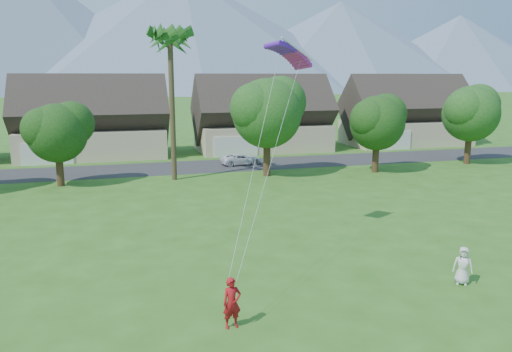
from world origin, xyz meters
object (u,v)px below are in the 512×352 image
object	(u,v)px
kite_flyer	(232,303)
watcher	(463,266)
parked_car	(241,159)
parafoil_kite	(289,52)

from	to	relation	value
kite_flyer	watcher	world-z (taller)	kite_flyer
parked_car	parafoil_kite	world-z (taller)	parafoil_kite
watcher	parked_car	distance (m)	30.47
kite_flyer	parafoil_kite	size ratio (longest dim) A/B	0.62
watcher	parafoil_kite	size ratio (longest dim) A/B	0.55
kite_flyer	parafoil_kite	xyz separation A→B (m)	(4.96, 8.51, 8.88)
watcher	kite_flyer	bearing A→B (deg)	-138.92
parafoil_kite	parked_car	bearing A→B (deg)	54.28
watcher	parked_car	world-z (taller)	watcher
parked_car	kite_flyer	bearing A→B (deg)	158.92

